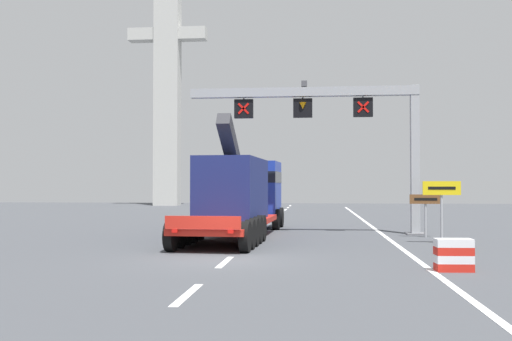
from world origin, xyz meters
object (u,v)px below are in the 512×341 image
(heavy_haul_truck_red, at_px, (242,193))
(crash_barrier_striped, at_px, (454,255))
(exit_sign_yellow, at_px, (442,196))
(tourist_info_sign_brown, at_px, (426,205))
(overhead_lane_gantry, at_px, (336,116))
(bridge_pylon_distant, at_px, (168,64))

(heavy_haul_truck_red, xyz_separation_m, crash_barrier_striped, (7.28, -11.24, -1.54))
(exit_sign_yellow, relative_size, crash_barrier_striped, 2.46)
(tourist_info_sign_brown, xyz_separation_m, crash_barrier_striped, (-1.19, -10.54, -1.02))
(exit_sign_yellow, xyz_separation_m, crash_barrier_striped, (-1.29, -7.64, -1.48))
(overhead_lane_gantry, xyz_separation_m, tourist_info_sign_brown, (3.98, -1.49, -4.28))
(crash_barrier_striped, bearing_deg, overhead_lane_gantry, 103.06)
(heavy_haul_truck_red, relative_size, crash_barrier_striped, 13.77)
(crash_barrier_striped, distance_m, bridge_pylon_distant, 55.14)
(overhead_lane_gantry, xyz_separation_m, crash_barrier_striped, (2.79, -12.03, -5.31))
(heavy_haul_truck_red, distance_m, exit_sign_yellow, 9.30)
(exit_sign_yellow, bearing_deg, heavy_haul_truck_red, 157.26)
(overhead_lane_gantry, height_order, heavy_haul_truck_red, overhead_lane_gantry)
(overhead_lane_gantry, distance_m, heavy_haul_truck_red, 5.91)
(overhead_lane_gantry, height_order, tourist_info_sign_brown, overhead_lane_gantry)
(bridge_pylon_distant, bearing_deg, overhead_lane_gantry, -64.08)
(heavy_haul_truck_red, height_order, exit_sign_yellow, heavy_haul_truck_red)
(tourist_info_sign_brown, bearing_deg, crash_barrier_striped, -96.44)
(heavy_haul_truck_red, bearing_deg, overhead_lane_gantry, 10.07)
(overhead_lane_gantry, bearing_deg, bridge_pylon_distant, 115.92)
(exit_sign_yellow, bearing_deg, tourist_info_sign_brown, 92.09)
(crash_barrier_striped, bearing_deg, bridge_pylon_distant, 112.94)
(overhead_lane_gantry, relative_size, bridge_pylon_distant, 0.36)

